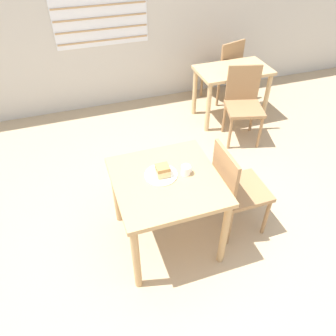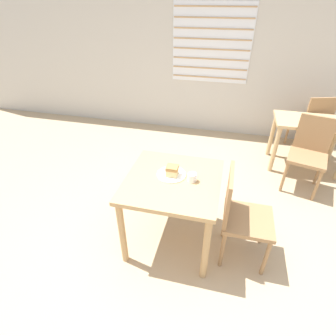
{
  "view_description": "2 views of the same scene",
  "coord_description": "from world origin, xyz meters",
  "px_view_note": "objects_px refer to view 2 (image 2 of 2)",
  "views": [
    {
      "loc": [
        -0.74,
        -1.46,
        2.5
      ],
      "look_at": [
        -0.11,
        0.4,
        0.81
      ],
      "focal_mm": 35.0,
      "sensor_mm": 36.0,
      "label": 1
    },
    {
      "loc": [
        0.26,
        -1.48,
        2.12
      ],
      "look_at": [
        -0.2,
        0.4,
        0.82
      ],
      "focal_mm": 28.0,
      "sensor_mm": 36.0,
      "label": 2
    }
  ],
  "objects_px": {
    "chair_far_opposite": "(312,122)",
    "coffee_mug": "(192,177)",
    "chair_near_window": "(241,214)",
    "cake_slice": "(172,171)",
    "dining_table_near": "(173,190)",
    "dining_table_far": "(311,129)",
    "plate": "(171,174)",
    "chair_far_corner": "(309,151)"
  },
  "relations": [
    {
      "from": "chair_far_corner",
      "to": "coffee_mug",
      "type": "xyz_separation_m",
      "value": [
        -1.25,
        -1.27,
        0.28
      ]
    },
    {
      "from": "dining_table_near",
      "to": "dining_table_far",
      "type": "height_order",
      "value": "dining_table_near"
    },
    {
      "from": "chair_near_window",
      "to": "plate",
      "type": "distance_m",
      "value": 0.7
    },
    {
      "from": "plate",
      "to": "coffee_mug",
      "type": "bearing_deg",
      "value": -12.59
    },
    {
      "from": "dining_table_far",
      "to": "plate",
      "type": "bearing_deg",
      "value": -131.89
    },
    {
      "from": "dining_table_near",
      "to": "chair_near_window",
      "type": "height_order",
      "value": "chair_near_window"
    },
    {
      "from": "plate",
      "to": "coffee_mug",
      "type": "xyz_separation_m",
      "value": [
        0.2,
        -0.04,
        0.03
      ]
    },
    {
      "from": "chair_near_window",
      "to": "plate",
      "type": "relative_size",
      "value": 3.48
    },
    {
      "from": "dining_table_far",
      "to": "chair_far_opposite",
      "type": "height_order",
      "value": "chair_far_opposite"
    },
    {
      "from": "cake_slice",
      "to": "coffee_mug",
      "type": "xyz_separation_m",
      "value": [
        0.19,
        -0.03,
        -0.02
      ]
    },
    {
      "from": "chair_far_corner",
      "to": "plate",
      "type": "relative_size",
      "value": 3.48
    },
    {
      "from": "coffee_mug",
      "to": "chair_far_opposite",
      "type": "bearing_deg",
      "value": 56.82
    },
    {
      "from": "chair_far_opposite",
      "to": "coffee_mug",
      "type": "xyz_separation_m",
      "value": [
        -1.47,
        -2.24,
        0.28
      ]
    },
    {
      "from": "dining_table_near",
      "to": "chair_far_opposite",
      "type": "relative_size",
      "value": 0.92
    },
    {
      "from": "chair_far_opposite",
      "to": "coffee_mug",
      "type": "bearing_deg",
      "value": 39.96
    },
    {
      "from": "chair_far_corner",
      "to": "dining_table_near",
      "type": "bearing_deg",
      "value": -123.01
    },
    {
      "from": "dining_table_far",
      "to": "cake_slice",
      "type": "relative_size",
      "value": 9.23
    },
    {
      "from": "dining_table_near",
      "to": "chair_far_corner",
      "type": "height_order",
      "value": "chair_far_corner"
    },
    {
      "from": "chair_far_corner",
      "to": "dining_table_far",
      "type": "bearing_deg",
      "value": 94.99
    },
    {
      "from": "dining_table_far",
      "to": "chair_near_window",
      "type": "xyz_separation_m",
      "value": [
        -0.88,
        -1.81,
        -0.08
      ]
    },
    {
      "from": "dining_table_far",
      "to": "cake_slice",
      "type": "xyz_separation_m",
      "value": [
        -1.52,
        -1.72,
        0.22
      ]
    },
    {
      "from": "coffee_mug",
      "to": "chair_near_window",
      "type": "bearing_deg",
      "value": -6.65
    },
    {
      "from": "chair_far_opposite",
      "to": "chair_near_window",
      "type": "bearing_deg",
      "value": 49.3
    },
    {
      "from": "chair_far_opposite",
      "to": "coffee_mug",
      "type": "distance_m",
      "value": 2.69
    },
    {
      "from": "cake_slice",
      "to": "chair_far_opposite",
      "type": "bearing_deg",
      "value": 53.2
    },
    {
      "from": "chair_near_window",
      "to": "coffee_mug",
      "type": "height_order",
      "value": "chair_near_window"
    },
    {
      "from": "dining_table_far",
      "to": "chair_far_corner",
      "type": "distance_m",
      "value": 0.5
    },
    {
      "from": "coffee_mug",
      "to": "dining_table_far",
      "type": "bearing_deg",
      "value": 52.71
    },
    {
      "from": "dining_table_near",
      "to": "chair_far_opposite",
      "type": "bearing_deg",
      "value": 54.05
    },
    {
      "from": "chair_far_opposite",
      "to": "plate",
      "type": "height_order",
      "value": "chair_far_opposite"
    },
    {
      "from": "coffee_mug",
      "to": "cake_slice",
      "type": "bearing_deg",
      "value": 170.65
    },
    {
      "from": "dining_table_far",
      "to": "coffee_mug",
      "type": "relative_size",
      "value": 11.39
    },
    {
      "from": "dining_table_near",
      "to": "plate",
      "type": "relative_size",
      "value": 3.22
    },
    {
      "from": "chair_near_window",
      "to": "plate",
      "type": "bearing_deg",
      "value": 81.52
    },
    {
      "from": "dining_table_near",
      "to": "plate",
      "type": "distance_m",
      "value": 0.14
    },
    {
      "from": "plate",
      "to": "dining_table_near",
      "type": "bearing_deg",
      "value": -64.43
    },
    {
      "from": "chair_far_corner",
      "to": "coffee_mug",
      "type": "relative_size",
      "value": 10.91
    },
    {
      "from": "chair_near_window",
      "to": "cake_slice",
      "type": "bearing_deg",
      "value": 82.55
    },
    {
      "from": "chair_near_window",
      "to": "coffee_mug",
      "type": "relative_size",
      "value": 10.91
    },
    {
      "from": "dining_table_far",
      "to": "coffee_mug",
      "type": "distance_m",
      "value": 2.21
    },
    {
      "from": "dining_table_near",
      "to": "coffee_mug",
      "type": "bearing_deg",
      "value": 4.7
    },
    {
      "from": "plate",
      "to": "coffee_mug",
      "type": "height_order",
      "value": "coffee_mug"
    }
  ]
}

